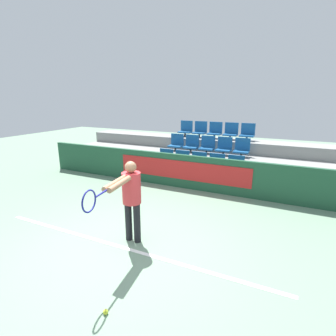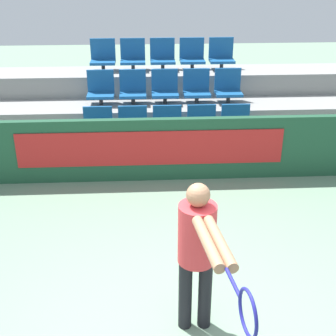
{
  "view_description": "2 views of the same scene",
  "coord_description": "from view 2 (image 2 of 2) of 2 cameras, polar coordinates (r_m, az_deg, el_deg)",
  "views": [
    {
      "loc": [
        2.6,
        -3.41,
        2.68
      ],
      "look_at": [
        0.07,
        1.89,
        1.07
      ],
      "focal_mm": 28.0,
      "sensor_mm": 36.0,
      "label": 1
    },
    {
      "loc": [
        -0.39,
        -3.13,
        3.4
      ],
      "look_at": [
        -0.13,
        1.75,
        1.07
      ],
      "focal_mm": 50.0,
      "sensor_mm": 36.0,
      "label": 2
    }
  ],
  "objects": [
    {
      "name": "barrier_wall",
      "position": [
        7.34,
        0.14,
        2.31
      ],
      "size": [
        10.63,
        0.14,
        1.02
      ],
      "color": "#1E4C33",
      "rests_on": "ground"
    },
    {
      "name": "bleacher_tier_front",
      "position": [
        7.95,
        -0.02,
        1.74
      ],
      "size": [
        10.23,
        0.9,
        0.4
      ],
      "color": "gray",
      "rests_on": "ground"
    },
    {
      "name": "bleacher_tier_middle",
      "position": [
        8.71,
        -0.34,
        5.32
      ],
      "size": [
        10.23,
        0.9,
        0.79
      ],
      "color": "gray",
      "rests_on": "ground"
    },
    {
      "name": "bleacher_tier_back",
      "position": [
        9.5,
        -0.61,
        8.31
      ],
      "size": [
        10.23,
        0.9,
        1.19
      ],
      "color": "gray",
      "rests_on": "ground"
    },
    {
      "name": "stadium_chair_0",
      "position": [
        7.91,
        -8.52,
        4.96
      ],
      "size": [
        0.48,
        0.37,
        0.59
      ],
      "color": "#333333",
      "rests_on": "bleacher_tier_front"
    },
    {
      "name": "stadium_chair_1",
      "position": [
        7.88,
        -4.3,
        5.08
      ],
      "size": [
        0.48,
        0.37,
        0.59
      ],
      "color": "#333333",
      "rests_on": "bleacher_tier_front"
    },
    {
      "name": "stadium_chair_2",
      "position": [
        7.89,
        -0.07,
        5.17
      ],
      "size": [
        0.48,
        0.37,
        0.59
      ],
      "color": "#333333",
      "rests_on": "bleacher_tier_front"
    },
    {
      "name": "stadium_chair_3",
      "position": [
        7.94,
        4.14,
        5.24
      ],
      "size": [
        0.48,
        0.37,
        0.59
      ],
      "color": "#333333",
      "rests_on": "bleacher_tier_front"
    },
    {
      "name": "stadium_chair_4",
      "position": [
        8.03,
        8.27,
        5.28
      ],
      "size": [
        0.48,
        0.37,
        0.59
      ],
      "color": "#333333",
      "rests_on": "bleacher_tier_front"
    },
    {
      "name": "stadium_chair_5",
      "position": [
        8.64,
        -8.21,
        9.5
      ],
      "size": [
        0.48,
        0.37,
        0.59
      ],
      "color": "#333333",
      "rests_on": "bleacher_tier_middle"
    },
    {
      "name": "stadium_chair_6",
      "position": [
        8.61,
        -4.31,
        9.63
      ],
      "size": [
        0.48,
        0.37,
        0.59
      ],
      "color": "#333333",
      "rests_on": "bleacher_tier_middle"
    },
    {
      "name": "stadium_chair_7",
      "position": [
        8.62,
        -0.39,
        9.72
      ],
      "size": [
        0.48,
        0.37,
        0.59
      ],
      "color": "#333333",
      "rests_on": "bleacher_tier_middle"
    },
    {
      "name": "stadium_chair_8",
      "position": [
        8.66,
        3.5,
        9.76
      ],
      "size": [
        0.48,
        0.37,
        0.59
      ],
      "color": "#333333",
      "rests_on": "bleacher_tier_middle"
    },
    {
      "name": "stadium_chair_9",
      "position": [
        8.75,
        7.34,
        9.75
      ],
      "size": [
        0.48,
        0.37,
        0.59
      ],
      "color": "#333333",
      "rests_on": "bleacher_tier_middle"
    },
    {
      "name": "stadium_chair_10",
      "position": [
        9.42,
        -7.94,
        13.32
      ],
      "size": [
        0.48,
        0.37,
        0.59
      ],
      "color": "#333333",
      "rests_on": "bleacher_tier_back"
    },
    {
      "name": "stadium_chair_11",
      "position": [
        9.39,
        -4.31,
        13.45
      ],
      "size": [
        0.48,
        0.37,
        0.59
      ],
      "color": "#333333",
      "rests_on": "bleacher_tier_back"
    },
    {
      "name": "stadium_chair_12",
      "position": [
        9.4,
        -0.67,
        13.53
      ],
      "size": [
        0.48,
        0.37,
        0.59
      ],
      "color": "#333333",
      "rests_on": "bleacher_tier_back"
    },
    {
      "name": "stadium_chair_13",
      "position": [
        9.44,
        2.95,
        13.55
      ],
      "size": [
        0.48,
        0.37,
        0.59
      ],
      "color": "#333333",
      "rests_on": "bleacher_tier_back"
    },
    {
      "name": "stadium_chair_14",
      "position": [
        9.52,
        6.53,
        13.52
      ],
      "size": [
        0.48,
        0.37,
        0.59
      ],
      "color": "#333333",
      "rests_on": "bleacher_tier_back"
    },
    {
      "name": "tennis_player",
      "position": [
        4.22,
        3.77,
        -9.61
      ],
      "size": [
        0.38,
        1.61,
        1.57
      ],
      "rotation": [
        0.0,
        0.0,
        0.13
      ],
      "color": "black",
      "rests_on": "ground"
    }
  ]
}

